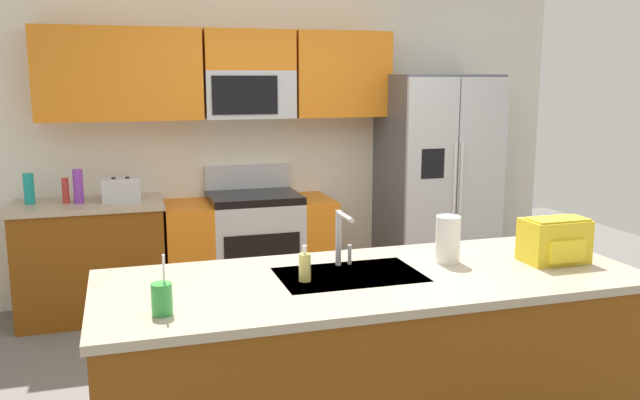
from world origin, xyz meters
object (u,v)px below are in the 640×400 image
object	(u,v)px
sink_faucet	(341,234)
bottle_purple	(78,186)
soap_dispenser	(305,267)
backpack	(555,240)
toaster	(121,190)
range_oven	(250,248)
refrigerator	(436,183)
drink_cup_green	(162,299)
paper_towel_roll	(448,239)
pepper_mill	(66,191)
bottle_teal	(29,189)

from	to	relation	value
sink_faucet	bottle_purple	bearing A→B (deg)	121.60
bottle_purple	soap_dispenser	size ratio (longest dim) A/B	1.51
sink_faucet	backpack	bearing A→B (deg)	-12.36
toaster	range_oven	bearing A→B (deg)	3.03
bottle_purple	refrigerator	bearing A→B (deg)	-0.96
toaster	backpack	size ratio (longest dim) A/B	0.88
sink_faucet	soap_dispenser	xyz separation A→B (m)	(-0.24, -0.18, -0.10)
drink_cup_green	paper_towel_roll	distance (m)	1.49
pepper_mill	paper_towel_roll	xyz separation A→B (m)	(1.97, -2.28, 0.03)
pepper_mill	soap_dispenser	xyz separation A→B (m)	(1.19, -2.37, -0.03)
toaster	drink_cup_green	distance (m)	2.59
drink_cup_green	pepper_mill	bearing A→B (deg)	101.41
toaster	bottle_purple	xyz separation A→B (m)	(-0.30, 0.03, 0.04)
toaster	soap_dispenser	distance (m)	2.46
soap_dispenser	backpack	distance (m)	1.31
drink_cup_green	backpack	xyz separation A→B (m)	(1.97, 0.20, 0.05)
sink_faucet	refrigerator	bearing A→B (deg)	53.17
range_oven	bottle_teal	size ratio (longest dim) A/B	5.91
sink_faucet	drink_cup_green	bearing A→B (deg)	-154.03
backpack	bottle_purple	bearing A→B (deg)	134.97
toaster	pepper_mill	size ratio (longest dim) A/B	1.47
refrigerator	paper_towel_roll	bearing A→B (deg)	-115.40
pepper_mill	soap_dispenser	distance (m)	2.66
range_oven	soap_dispenser	bearing A→B (deg)	-94.72
range_oven	sink_faucet	xyz separation A→B (m)	(0.04, -2.20, 0.62)
toaster	soap_dispenser	world-z (taller)	toaster
sink_faucet	paper_towel_roll	distance (m)	0.55
sink_faucet	paper_towel_roll	bearing A→B (deg)	-8.74
sink_faucet	backpack	world-z (taller)	sink_faucet
bottle_teal	drink_cup_green	xyz separation A→B (m)	(0.79, -2.68, -0.05)
range_oven	drink_cup_green	size ratio (longest dim) A/B	5.45
pepper_mill	backpack	world-z (taller)	backpack
refrigerator	bottle_teal	xyz separation A→B (m)	(-3.28, 0.12, 0.09)
paper_towel_roll	bottle_purple	bearing A→B (deg)	129.79
refrigerator	bottle_purple	distance (m)	2.93
bottle_purple	paper_towel_roll	bearing A→B (deg)	-50.21
range_oven	toaster	world-z (taller)	range_oven
toaster	sink_faucet	size ratio (longest dim) A/B	0.99
refrigerator	soap_dispenser	xyz separation A→B (m)	(-1.83, -2.30, 0.04)
refrigerator	soap_dispenser	bearing A→B (deg)	-128.46
drink_cup_green	sink_faucet	bearing A→B (deg)	25.97
range_oven	bottle_purple	world-z (taller)	bottle_purple
bottle_purple	soap_dispenser	bearing A→B (deg)	-64.94
bottle_teal	bottle_purple	size ratio (longest dim) A/B	0.90
sink_faucet	drink_cup_green	xyz separation A→B (m)	(-0.90, -0.44, -0.10)
bottle_teal	backpack	distance (m)	3.71
range_oven	backpack	distance (m)	2.73
refrigerator	bottle_purple	size ratio (longest dim) A/B	7.22
pepper_mill	sink_faucet	bearing A→B (deg)	-56.92
bottle_teal	range_oven	bearing A→B (deg)	-1.71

